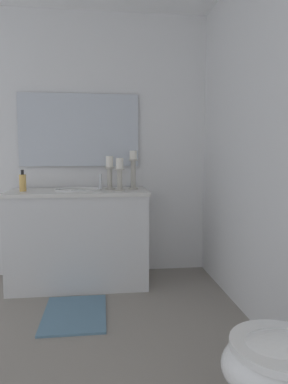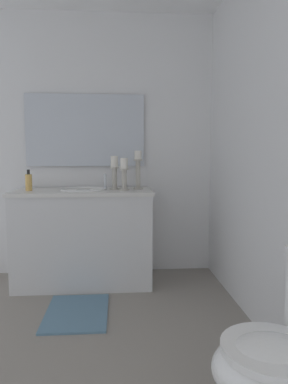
{
  "view_description": "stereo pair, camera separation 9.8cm",
  "coord_description": "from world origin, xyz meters",
  "px_view_note": "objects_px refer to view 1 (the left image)",
  "views": [
    {
      "loc": [
        1.77,
        0.29,
        1.13
      ],
      "look_at": [
        -0.37,
        0.55,
        0.9
      ],
      "focal_mm": 32.49,
      "sensor_mm": 36.0,
      "label": 1
    },
    {
      "loc": [
        1.78,
        0.39,
        1.13
      ],
      "look_at": [
        -0.37,
        0.55,
        0.9
      ],
      "focal_mm": 32.49,
      "sensor_mm": 36.0,
      "label": 2
    }
  ],
  "objects_px": {
    "vanity_cabinet": "(79,237)",
    "sink_basin": "(79,195)",
    "mirror": "(79,130)",
    "candle_holder_tall": "(133,169)",
    "bath_mat": "(75,314)",
    "candle_holder_mid": "(110,172)",
    "candle_holder_short": "(120,173)",
    "soap_bottle": "(23,182)"
  },
  "relations": [
    {
      "from": "bath_mat",
      "to": "candle_holder_short",
      "type": "bearing_deg",
      "value": 147.38
    },
    {
      "from": "sink_basin",
      "to": "candle_holder_tall",
      "type": "height_order",
      "value": "candle_holder_tall"
    },
    {
      "from": "candle_holder_short",
      "to": "sink_basin",
      "type": "bearing_deg",
      "value": -100.89
    },
    {
      "from": "candle_holder_tall",
      "to": "candle_holder_mid",
      "type": "height_order",
      "value": "candle_holder_tall"
    },
    {
      "from": "candle_holder_tall",
      "to": "bath_mat",
      "type": "relative_size",
      "value": 0.57
    },
    {
      "from": "sink_basin",
      "to": "candle_holder_tall",
      "type": "distance_m",
      "value": 0.53
    },
    {
      "from": "vanity_cabinet",
      "to": "soap_bottle",
      "type": "relative_size",
      "value": 6.68
    },
    {
      "from": "vanity_cabinet",
      "to": "bath_mat",
      "type": "distance_m",
      "value": 0.75
    },
    {
      "from": "candle_holder_short",
      "to": "soap_bottle",
      "type": "xyz_separation_m",
      "value": [
        -0.03,
        -0.81,
        -0.07
      ]
    },
    {
      "from": "mirror",
      "to": "candle_holder_mid",
      "type": "xyz_separation_m",
      "value": [
        0.26,
        0.27,
        -0.38
      ]
    },
    {
      "from": "mirror",
      "to": "candle_holder_short",
      "type": "xyz_separation_m",
      "value": [
        0.35,
        0.36,
        -0.39
      ]
    },
    {
      "from": "sink_basin",
      "to": "candle_holder_mid",
      "type": "distance_m",
      "value": 0.33
    },
    {
      "from": "candle_holder_tall",
      "to": "candle_holder_short",
      "type": "distance_m",
      "value": 0.17
    },
    {
      "from": "sink_basin",
      "to": "mirror",
      "type": "distance_m",
      "value": 0.64
    },
    {
      "from": "vanity_cabinet",
      "to": "candle_holder_tall",
      "type": "xyz_separation_m",
      "value": [
        -0.04,
        0.48,
        0.6
      ]
    },
    {
      "from": "vanity_cabinet",
      "to": "sink_basin",
      "type": "xyz_separation_m",
      "value": [
        -0.0,
        0.0,
        0.38
      ]
    },
    {
      "from": "vanity_cabinet",
      "to": "candle_holder_short",
      "type": "height_order",
      "value": "candle_holder_short"
    },
    {
      "from": "vanity_cabinet",
      "to": "sink_basin",
      "type": "bearing_deg",
      "value": 90.0
    },
    {
      "from": "vanity_cabinet",
      "to": "mirror",
      "type": "distance_m",
      "value": 0.99
    },
    {
      "from": "vanity_cabinet",
      "to": "candle_holder_tall",
      "type": "height_order",
      "value": "candle_holder_tall"
    },
    {
      "from": "candle_holder_tall",
      "to": "soap_bottle",
      "type": "bearing_deg",
      "value": -85.32
    },
    {
      "from": "bath_mat",
      "to": "sink_basin",
      "type": "bearing_deg",
      "value": 179.91
    },
    {
      "from": "sink_basin",
      "to": "candle_holder_short",
      "type": "xyz_separation_m",
      "value": [
        0.07,
        0.36,
        0.19
      ]
    },
    {
      "from": "candle_holder_tall",
      "to": "candle_holder_short",
      "type": "height_order",
      "value": "candle_holder_tall"
    },
    {
      "from": "candle_holder_tall",
      "to": "candle_holder_short",
      "type": "relative_size",
      "value": 1.23
    },
    {
      "from": "sink_basin",
      "to": "candle_holder_tall",
      "type": "relative_size",
      "value": 1.18
    },
    {
      "from": "candle_holder_short",
      "to": "candle_holder_mid",
      "type": "xyz_separation_m",
      "value": [
        -0.09,
        -0.08,
        0.01
      ]
    },
    {
      "from": "sink_basin",
      "to": "candle_holder_mid",
      "type": "bearing_deg",
      "value": 94.25
    },
    {
      "from": "sink_basin",
      "to": "vanity_cabinet",
      "type": "bearing_deg",
      "value": -90.0
    },
    {
      "from": "candle_holder_mid",
      "to": "soap_bottle",
      "type": "bearing_deg",
      "value": -85.78
    },
    {
      "from": "mirror",
      "to": "bath_mat",
      "type": "xyz_separation_m",
      "value": [
        0.91,
        0.0,
        -1.36
      ]
    },
    {
      "from": "vanity_cabinet",
      "to": "candle_holder_mid",
      "type": "distance_m",
      "value": 0.63
    },
    {
      "from": "candle_holder_tall",
      "to": "soap_bottle",
      "type": "height_order",
      "value": "candle_holder_tall"
    },
    {
      "from": "sink_basin",
      "to": "bath_mat",
      "type": "relative_size",
      "value": 0.67
    },
    {
      "from": "mirror",
      "to": "candle_holder_tall",
      "type": "xyz_separation_m",
      "value": [
        0.24,
        0.48,
        -0.35
      ]
    },
    {
      "from": "sink_basin",
      "to": "mirror",
      "type": "xyz_separation_m",
      "value": [
        -0.28,
        -0.0,
        0.57
      ]
    },
    {
      "from": "candle_holder_tall",
      "to": "soap_bottle",
      "type": "relative_size",
      "value": 1.9
    },
    {
      "from": "vanity_cabinet",
      "to": "candle_holder_tall",
      "type": "distance_m",
      "value": 0.77
    },
    {
      "from": "candle_holder_short",
      "to": "mirror",
      "type": "bearing_deg",
      "value": -134.36
    },
    {
      "from": "soap_bottle",
      "to": "bath_mat",
      "type": "distance_m",
      "value": 1.17
    },
    {
      "from": "mirror",
      "to": "bath_mat",
      "type": "relative_size",
      "value": 1.84
    },
    {
      "from": "sink_basin",
      "to": "candle_holder_short",
      "type": "height_order",
      "value": "candle_holder_short"
    }
  ]
}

